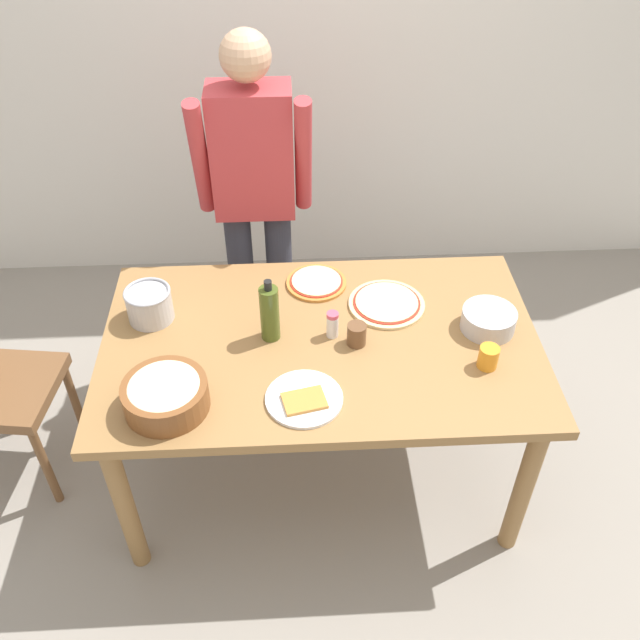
{
  "coord_description": "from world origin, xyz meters",
  "views": [
    {
      "loc": [
        -0.1,
        -1.84,
        2.46
      ],
      "look_at": [
        0.0,
        0.05,
        0.81
      ],
      "focal_mm": 38.53,
      "sensor_mm": 36.0,
      "label": 1
    }
  ],
  "objects_px": {
    "steel_pot": "(149,304)",
    "cup_orange": "(488,357)",
    "person_cook": "(255,192)",
    "popcorn_bowl": "(165,394)",
    "olive_oil_bottle": "(270,313)",
    "salt_shaker": "(332,324)",
    "pizza_raw_on_board": "(387,304)",
    "mixing_bowl_steel": "(488,320)",
    "cup_small_brown": "(357,334)",
    "dining_table": "(321,357)",
    "pizza_cooked_on_tray": "(316,282)",
    "plate_with_slice": "(304,399)"
  },
  "relations": [
    {
      "from": "popcorn_bowl",
      "to": "cup_small_brown",
      "type": "xyz_separation_m",
      "value": [
        0.65,
        0.27,
        -0.02
      ]
    },
    {
      "from": "person_cook",
      "to": "popcorn_bowl",
      "type": "height_order",
      "value": "person_cook"
    },
    {
      "from": "plate_with_slice",
      "to": "salt_shaker",
      "type": "relative_size",
      "value": 2.45
    },
    {
      "from": "person_cook",
      "to": "plate_with_slice",
      "type": "height_order",
      "value": "person_cook"
    },
    {
      "from": "person_cook",
      "to": "salt_shaker",
      "type": "xyz_separation_m",
      "value": [
        0.29,
        -0.74,
        -0.13
      ]
    },
    {
      "from": "popcorn_bowl",
      "to": "olive_oil_bottle",
      "type": "xyz_separation_m",
      "value": [
        0.34,
        0.33,
        0.05
      ]
    },
    {
      "from": "pizza_raw_on_board",
      "to": "olive_oil_bottle",
      "type": "xyz_separation_m",
      "value": [
        -0.45,
        -0.15,
        0.1
      ]
    },
    {
      "from": "person_cook",
      "to": "mixing_bowl_steel",
      "type": "bearing_deg",
      "value": -40.11
    },
    {
      "from": "dining_table",
      "to": "olive_oil_bottle",
      "type": "distance_m",
      "value": 0.27
    },
    {
      "from": "pizza_raw_on_board",
      "to": "pizza_cooked_on_tray",
      "type": "bearing_deg",
      "value": 150.76
    },
    {
      "from": "person_cook",
      "to": "steel_pot",
      "type": "distance_m",
      "value": 0.73
    },
    {
      "from": "steel_pot",
      "to": "cup_small_brown",
      "type": "bearing_deg",
      "value": -13.48
    },
    {
      "from": "dining_table",
      "to": "cup_small_brown",
      "type": "height_order",
      "value": "cup_small_brown"
    },
    {
      "from": "cup_small_brown",
      "to": "cup_orange",
      "type": "bearing_deg",
      "value": -17.6
    },
    {
      "from": "steel_pot",
      "to": "cup_orange",
      "type": "xyz_separation_m",
      "value": [
        1.2,
        -0.32,
        -0.02
      ]
    },
    {
      "from": "cup_orange",
      "to": "salt_shaker",
      "type": "xyz_separation_m",
      "value": [
        -0.53,
        0.19,
        0.01
      ]
    },
    {
      "from": "dining_table",
      "to": "olive_oil_bottle",
      "type": "xyz_separation_m",
      "value": [
        -0.18,
        0.03,
        0.2
      ]
    },
    {
      "from": "pizza_raw_on_board",
      "to": "olive_oil_bottle",
      "type": "relative_size",
      "value": 1.15
    },
    {
      "from": "popcorn_bowl",
      "to": "cup_small_brown",
      "type": "relative_size",
      "value": 3.29
    },
    {
      "from": "pizza_raw_on_board",
      "to": "mixing_bowl_steel",
      "type": "height_order",
      "value": "mixing_bowl_steel"
    },
    {
      "from": "popcorn_bowl",
      "to": "salt_shaker",
      "type": "relative_size",
      "value": 2.64
    },
    {
      "from": "pizza_raw_on_board",
      "to": "steel_pot",
      "type": "distance_m",
      "value": 0.9
    },
    {
      "from": "dining_table",
      "to": "cup_orange",
      "type": "bearing_deg",
      "value": -16.37
    },
    {
      "from": "cup_orange",
      "to": "dining_table",
      "type": "bearing_deg",
      "value": 163.63
    },
    {
      "from": "steel_pot",
      "to": "person_cook",
      "type": "bearing_deg",
      "value": 57.13
    },
    {
      "from": "mixing_bowl_steel",
      "to": "salt_shaker",
      "type": "height_order",
      "value": "salt_shaker"
    },
    {
      "from": "pizza_raw_on_board",
      "to": "mixing_bowl_steel",
      "type": "xyz_separation_m",
      "value": [
        0.36,
        -0.15,
        0.03
      ]
    },
    {
      "from": "pizza_raw_on_board",
      "to": "cup_orange",
      "type": "distance_m",
      "value": 0.47
    },
    {
      "from": "person_cook",
      "to": "cup_orange",
      "type": "height_order",
      "value": "person_cook"
    },
    {
      "from": "plate_with_slice",
      "to": "salt_shaker",
      "type": "height_order",
      "value": "salt_shaker"
    },
    {
      "from": "popcorn_bowl",
      "to": "dining_table",
      "type": "bearing_deg",
      "value": 29.88
    },
    {
      "from": "dining_table",
      "to": "pizza_raw_on_board",
      "type": "distance_m",
      "value": 0.34
    },
    {
      "from": "pizza_raw_on_board",
      "to": "salt_shaker",
      "type": "bearing_deg",
      "value": -144.02
    },
    {
      "from": "person_cook",
      "to": "olive_oil_bottle",
      "type": "distance_m",
      "value": 0.74
    },
    {
      "from": "person_cook",
      "to": "popcorn_bowl",
      "type": "relative_size",
      "value": 5.79
    },
    {
      "from": "salt_shaker",
      "to": "pizza_raw_on_board",
      "type": "bearing_deg",
      "value": 35.98
    },
    {
      "from": "pizza_raw_on_board",
      "to": "cup_small_brown",
      "type": "distance_m",
      "value": 0.25
    },
    {
      "from": "popcorn_bowl",
      "to": "cup_orange",
      "type": "height_order",
      "value": "popcorn_bowl"
    },
    {
      "from": "mixing_bowl_steel",
      "to": "pizza_cooked_on_tray",
      "type": "bearing_deg",
      "value": 154.23
    },
    {
      "from": "person_cook",
      "to": "plate_with_slice",
      "type": "distance_m",
      "value": 1.08
    },
    {
      "from": "dining_table",
      "to": "steel_pot",
      "type": "distance_m",
      "value": 0.67
    },
    {
      "from": "olive_oil_bottle",
      "to": "salt_shaker",
      "type": "relative_size",
      "value": 2.42
    },
    {
      "from": "pizza_cooked_on_tray",
      "to": "popcorn_bowl",
      "type": "height_order",
      "value": "popcorn_bowl"
    },
    {
      "from": "cup_small_brown",
      "to": "pizza_raw_on_board",
      "type": "bearing_deg",
      "value": 56.56
    },
    {
      "from": "olive_oil_bottle",
      "to": "cup_small_brown",
      "type": "distance_m",
      "value": 0.32
    },
    {
      "from": "pizza_raw_on_board",
      "to": "steel_pot",
      "type": "xyz_separation_m",
      "value": [
        -0.9,
        -0.03,
        0.06
      ]
    },
    {
      "from": "person_cook",
      "to": "pizza_raw_on_board",
      "type": "relative_size",
      "value": 5.49
    },
    {
      "from": "plate_with_slice",
      "to": "cup_orange",
      "type": "xyz_separation_m",
      "value": [
        0.64,
        0.13,
        0.03
      ]
    },
    {
      "from": "steel_pot",
      "to": "cup_small_brown",
      "type": "distance_m",
      "value": 0.78
    },
    {
      "from": "person_cook",
      "to": "pizza_cooked_on_tray",
      "type": "distance_m",
      "value": 0.52
    }
  ]
}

